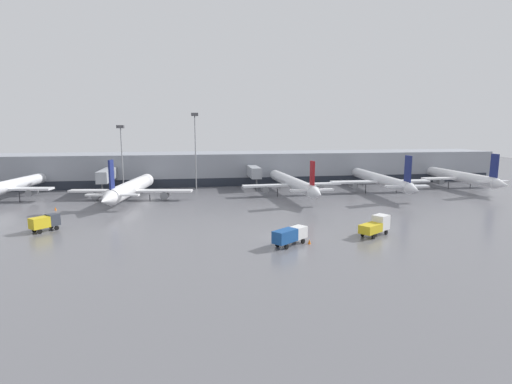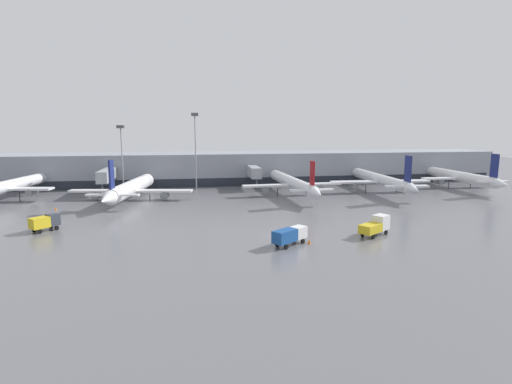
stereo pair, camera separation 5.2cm
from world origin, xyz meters
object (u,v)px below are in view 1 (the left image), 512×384
at_px(parked_jet_0, 131,188).
at_px(service_truck_1, 290,235).
at_px(parked_jet_1, 292,183).
at_px(apron_light_mast_2, 121,139).
at_px(traffic_cone_1, 55,209).
at_px(parked_jet_2, 380,180).
at_px(service_truck_2, 45,222).
at_px(traffic_cone_2, 309,242).
at_px(parked_jet_3, 6,187).
at_px(parked_jet_4, 458,176).
at_px(apron_light_mast_0, 195,130).
at_px(service_truck_0, 376,225).

bearing_deg(parked_jet_0, service_truck_1, -136.54).
distance_m(parked_jet_1, apron_light_mast_2, 45.54).
bearing_deg(traffic_cone_1, service_truck_1, -37.37).
bearing_deg(parked_jet_2, parked_jet_0, 92.77).
bearing_deg(service_truck_2, traffic_cone_2, -66.28).
distance_m(parked_jet_1, parked_jet_3, 65.31).
xyz_separation_m(parked_jet_4, apron_light_mast_2, (-89.75, 10.16, 10.32)).
distance_m(parked_jet_4, apron_light_mast_0, 72.50).
bearing_deg(apron_light_mast_2, parked_jet_2, -12.14).
xyz_separation_m(parked_jet_1, parked_jet_2, (23.20, 0.61, 0.19)).
bearing_deg(service_truck_2, service_truck_1, -67.95).
bearing_deg(traffic_cone_2, parked_jet_3, 143.20).
distance_m(service_truck_1, traffic_cone_1, 51.05).
relative_size(parked_jet_0, parked_jet_4, 0.94).
bearing_deg(service_truck_1, service_truck_0, -24.91).
bearing_deg(parked_jet_4, apron_light_mast_2, 84.91).
distance_m(service_truck_0, service_truck_2, 52.29).
bearing_deg(apron_light_mast_0, traffic_cone_1, -140.93).
bearing_deg(apron_light_mast_0, traffic_cone_2, -74.30).
height_order(parked_jet_4, apron_light_mast_2, apron_light_mast_2).
bearing_deg(apron_light_mast_0, service_truck_0, -62.48).
bearing_deg(parked_jet_4, apron_light_mast_0, 84.06).
bearing_deg(service_truck_0, parked_jet_4, 9.75).
bearing_deg(traffic_cone_1, parked_jet_4, 8.00).
bearing_deg(service_truck_0, parked_jet_0, 104.33).
xyz_separation_m(service_truck_1, apron_light_mast_2, (-31.11, 55.08, 12.02)).
distance_m(parked_jet_3, parked_jet_4, 113.16).
bearing_deg(parked_jet_1, service_truck_2, 116.40).
distance_m(parked_jet_0, parked_jet_4, 85.97).
bearing_deg(service_truck_1, traffic_cone_2, -32.95).
bearing_deg(parked_jet_2, service_truck_0, 154.97).
xyz_separation_m(parked_jet_2, parked_jet_4, (24.69, 3.84, -0.10)).
bearing_deg(service_truck_0, traffic_cone_2, 160.32).
height_order(parked_jet_4, traffic_cone_2, parked_jet_4).
relative_size(parked_jet_1, parked_jet_2, 1.01).
xyz_separation_m(parked_jet_0, service_truck_2, (-9.58, -26.62, -1.16)).
bearing_deg(parked_jet_3, parked_jet_0, -86.96).
distance_m(traffic_cone_2, apron_light_mast_2, 65.91).
bearing_deg(apron_light_mast_0, parked_jet_4, -7.31).
xyz_separation_m(parked_jet_3, traffic_cone_2, (57.44, -42.97, -2.98)).
distance_m(parked_jet_3, apron_light_mast_2, 28.17).
height_order(service_truck_2, traffic_cone_1, service_truck_2).
bearing_deg(traffic_cone_1, parked_jet_2, 7.72).
relative_size(parked_jet_2, service_truck_0, 6.35).
distance_m(service_truck_1, traffic_cone_2, 3.16).
distance_m(parked_jet_1, traffic_cone_1, 52.26).
bearing_deg(parked_jet_3, service_truck_1, -119.75).
bearing_deg(service_truck_0, parked_jet_3, 116.12).
distance_m(service_truck_0, traffic_cone_2, 11.84).
bearing_deg(apron_light_mast_2, parked_jet_0, -75.05).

